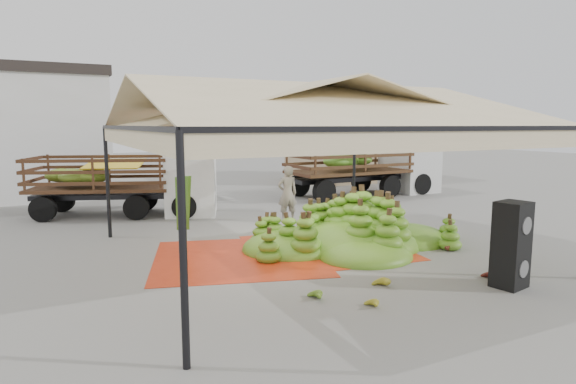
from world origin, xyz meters
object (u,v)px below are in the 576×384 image
truck_right (370,162)px  vendor (287,194)px  banana_heap (355,221)px  speaker_stack (511,245)px  truck_left (133,178)px

truck_right → vendor: bearing=-149.1°
banana_heap → truck_right: bearing=51.5°
vendor → truck_right: size_ratio=0.26×
vendor → truck_right: 6.98m
speaker_stack → truck_left: bearing=103.9°
speaker_stack → vendor: (-0.99, 7.44, 0.07)m
vendor → truck_left: bearing=-32.6°
speaker_stack → vendor: 7.51m
truck_left → truck_right: size_ratio=0.92×
banana_heap → speaker_stack: speaker_stack is taller
speaker_stack → truck_right: bearing=54.6°
truck_left → banana_heap: bearing=-37.5°
banana_heap → truck_left: (-4.37, 6.85, 0.65)m
banana_heap → truck_left: bearing=122.5°
banana_heap → truck_right: 9.18m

